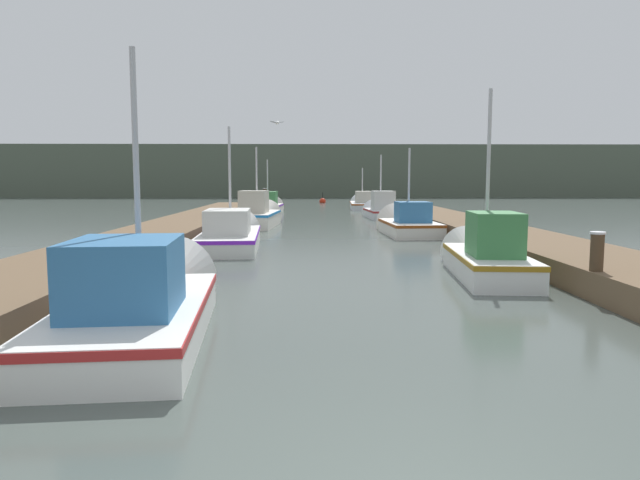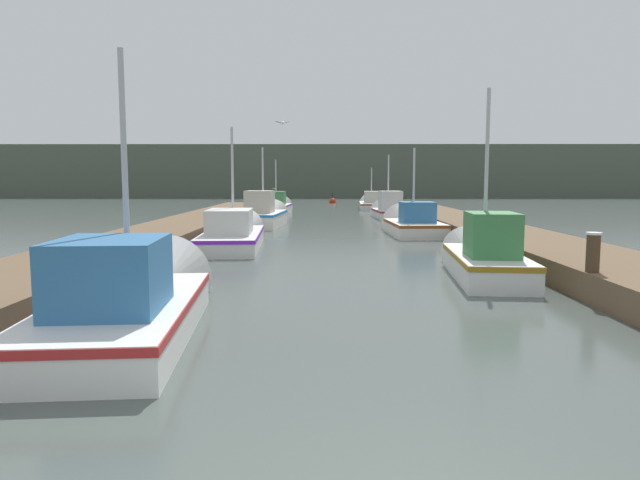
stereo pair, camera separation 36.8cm
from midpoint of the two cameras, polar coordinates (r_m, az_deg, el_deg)
name	(u,v)px [view 1 (the left image)]	position (r m, az deg, el deg)	size (l,w,h in m)	color
dock_left	(162,235)	(19.76, -16.01, 0.51)	(2.56, 40.00, 0.52)	brown
dock_right	(491,234)	(20.00, 16.21, 0.57)	(2.56, 40.00, 0.52)	brown
distant_shore_ridge	(314,172)	(71.50, -0.75, 6.82)	(120.00, 16.00, 5.92)	#4C5647
fishing_boat_0	(146,299)	(8.61, -18.18, -5.61)	(2.16, 5.41, 4.40)	silver
fishing_boat_1	(484,255)	(13.01, 15.34, -1.48)	(1.71, 4.59, 4.38)	silver
fishing_boat_2	(232,233)	(18.52, -9.35, 0.67)	(2.03, 6.38, 4.25)	silver
fishing_boat_3	(406,224)	(22.31, 8.12, 1.58)	(1.96, 4.60, 3.84)	silver
fishing_boat_4	(258,215)	(25.98, -6.61, 2.48)	(2.01, 5.27, 3.98)	silver
fishing_boat_5	(380,210)	(31.29, 5.69, 3.05)	(1.64, 4.44, 3.85)	silver
fishing_boat_6	(268,206)	(35.55, -5.51, 3.40)	(1.85, 4.65, 3.77)	silver
fishing_boat_7	(362,203)	(41.14, 3.95, 3.67)	(1.90, 6.46, 3.43)	silver
mooring_piling_0	(265,197)	(45.68, -5.75, 4.33)	(0.35, 0.35, 1.37)	#473523
mooring_piling_1	(596,266)	(10.94, 25.04, -2.36)	(0.26, 0.26, 1.21)	#473523
channel_buoy	(323,201)	(49.89, 0.05, 3.90)	(0.55, 0.55, 1.05)	red
seagull_lead	(277,123)	(22.95, -4.77, 11.61)	(0.55, 0.32, 0.12)	white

